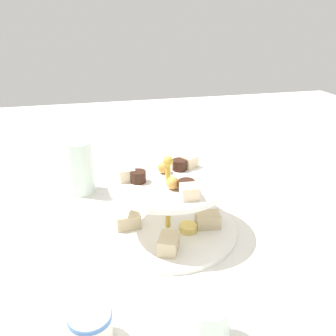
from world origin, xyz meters
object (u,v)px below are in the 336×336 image
(tiered_serving_stand, at_px, (168,209))
(water_glass_tall_right, at_px, (80,167))
(water_glass_short_left, at_px, (206,323))
(butter_knife_left, at_px, (226,173))
(teacup_with_saucer, at_px, (91,329))

(tiered_serving_stand, xyz_separation_m, water_glass_tall_right, (-0.17, 0.22, 0.01))
(water_glass_short_left, distance_m, butter_knife_left, 0.57)
(teacup_with_saucer, bearing_deg, tiered_serving_stand, 55.62)
(tiered_serving_stand, relative_size, water_glass_short_left, 3.91)
(water_glass_tall_right, distance_m, teacup_with_saucer, 0.46)
(water_glass_tall_right, distance_m, water_glass_short_left, 0.52)
(water_glass_tall_right, xyz_separation_m, teacup_with_saucer, (0.00, -0.46, -0.04))
(teacup_with_saucer, relative_size, butter_knife_left, 0.53)
(teacup_with_saucer, distance_m, butter_knife_left, 0.62)
(water_glass_short_left, bearing_deg, butter_knife_left, 64.96)
(water_glass_tall_right, distance_m, butter_knife_left, 0.40)
(butter_knife_left, bearing_deg, water_glass_short_left, 116.52)
(tiered_serving_stand, distance_m, water_glass_tall_right, 0.28)
(water_glass_tall_right, relative_size, butter_knife_left, 0.77)
(water_glass_tall_right, xyz_separation_m, water_glass_short_left, (0.15, -0.50, -0.03))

